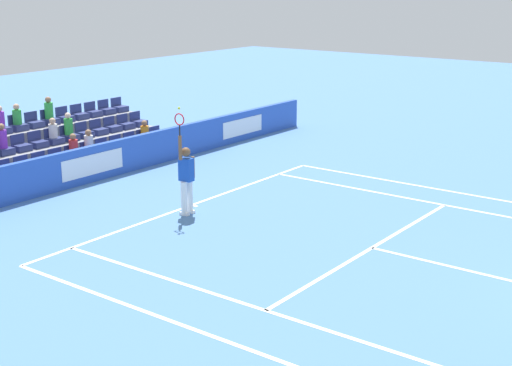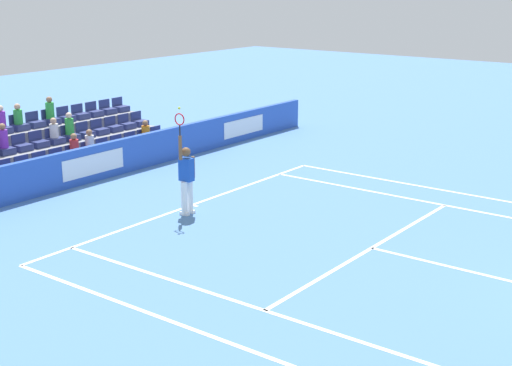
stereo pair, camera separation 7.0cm
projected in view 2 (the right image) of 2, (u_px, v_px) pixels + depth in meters
The scene contains 11 objects.
line_baseline at pixel (192, 205), 19.97m from camera, with size 10.97×0.10×0.01m, color white.
line_service at pixel (372, 248), 16.78m from camera, with size 8.23×0.10×0.01m, color white.
line_centre_service at pixel (512, 281), 14.92m from camera, with size 0.10×6.40×0.01m, color white.
line_singles_sideline_left at pixel (285, 317), 13.35m from camera, with size 0.10×11.89×0.01m, color white.
line_singles_sideline_right at pixel (461, 208), 19.68m from camera, with size 0.10×11.89×0.01m, color white.
line_doubles_sideline_left at pixel (238, 346), 12.30m from camera, with size 0.10×11.89×0.01m, color white.
line_doubles_sideline_right at pixel (480, 197), 20.73m from camera, with size 0.10×11.89×0.01m, color white.
line_centre_mark at pixel (195, 206), 19.91m from camera, with size 0.10×0.20×0.01m, color white.
sponsor_barrier at pixel (91, 164), 22.17m from camera, with size 22.01×0.22×1.10m.
tennis_player at pixel (186, 177), 18.95m from camera, with size 0.53×0.37×2.85m.
stadium_stand at pixel (43, 153), 23.49m from camera, with size 8.68×2.85×2.19m.
Camera 2 is at (14.18, 0.99, 5.92)m, focal length 51.70 mm.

